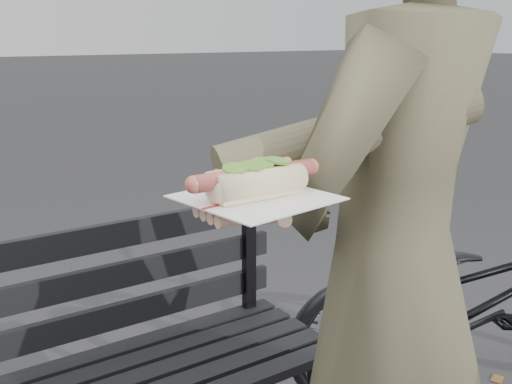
% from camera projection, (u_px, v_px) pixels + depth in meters
% --- Properties ---
extents(park_bench, '(1.50, 0.44, 0.88)m').
position_uv_depth(park_bench, '(63.00, 370.00, 1.63)').
color(park_bench, black).
rests_on(park_bench, ground).
extents(bicycle, '(1.69, 1.14, 0.84)m').
position_uv_depth(bicycle, '(485.00, 295.00, 2.34)').
color(bicycle, black).
rests_on(bicycle, ground).
extents(person, '(0.76, 0.61, 1.83)m').
position_uv_depth(person, '(392.00, 281.00, 1.25)').
color(person, brown).
rests_on(person, ground).
extents(held_hotdog, '(0.64, 0.32, 0.20)m').
position_uv_depth(held_hotdog, '(331.00, 147.00, 1.02)').
color(held_hotdog, brown).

